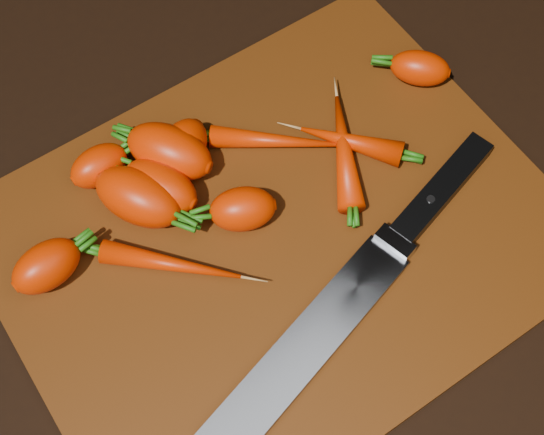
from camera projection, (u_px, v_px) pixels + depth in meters
ground at (278, 242)px, 0.72m from camera, size 2.00×2.00×0.01m
cutting_board at (278, 237)px, 0.71m from camera, size 0.50×0.40×0.01m
carrot_0 at (46, 266)px, 0.67m from camera, size 0.07×0.05×0.04m
carrot_1 at (243, 209)px, 0.69m from camera, size 0.07×0.06×0.04m
carrot_2 at (138, 197)px, 0.69m from camera, size 0.08×0.10×0.05m
carrot_3 at (160, 186)px, 0.70m from camera, size 0.07×0.09×0.04m
carrot_4 at (180, 150)px, 0.72m from camera, size 0.08×0.07×0.04m
carrot_5 at (99, 166)px, 0.72m from camera, size 0.06×0.04×0.04m
carrot_6 at (420, 68)px, 0.77m from camera, size 0.07×0.07×0.04m
carrot_7 at (344, 151)px, 0.73m from camera, size 0.09×0.12×0.03m
carrot_8 at (276, 141)px, 0.74m from camera, size 0.11×0.10×0.02m
carrot_9 at (351, 142)px, 0.73m from camera, size 0.08×0.09×0.03m
carrot_10 at (171, 264)px, 0.68m from camera, size 0.11×0.11×0.02m
carrot_11 at (169, 151)px, 0.72m from camera, size 0.09×0.10×0.05m
knife at (324, 325)px, 0.65m from camera, size 0.38×0.13×0.02m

